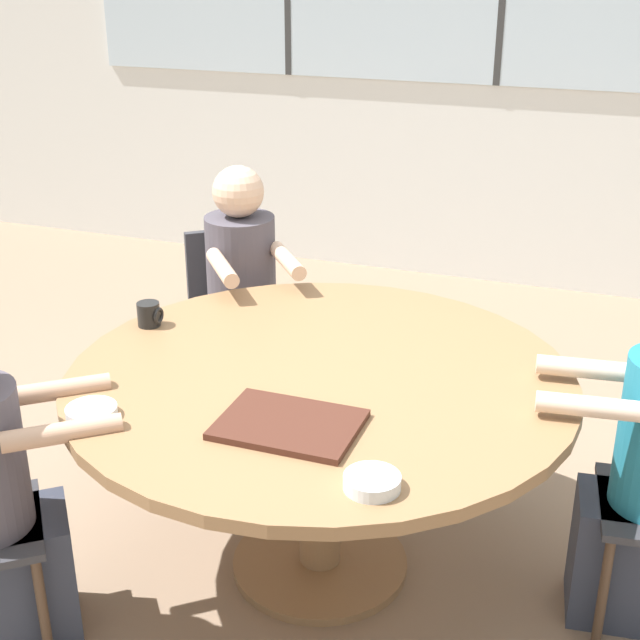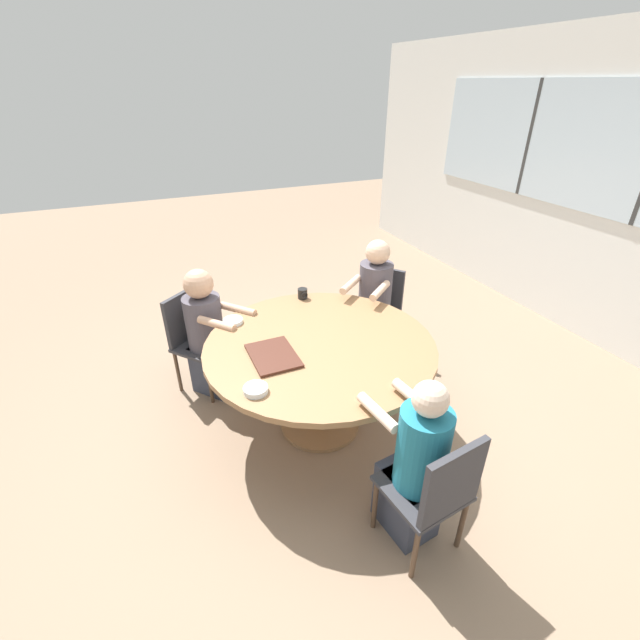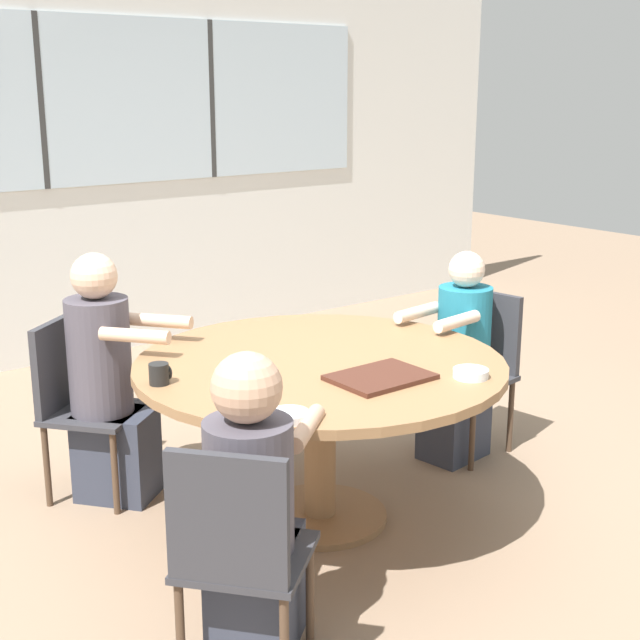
{
  "view_description": "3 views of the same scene",
  "coord_description": "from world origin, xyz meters",
  "px_view_note": "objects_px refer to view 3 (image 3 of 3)",
  "views": [
    {
      "loc": [
        0.86,
        -2.34,
        1.99
      ],
      "look_at": [
        0.0,
        0.0,
        0.92
      ],
      "focal_mm": 50.0,
      "sensor_mm": 36.0,
      "label": 1
    },
    {
      "loc": [
        2.28,
        -1.0,
        2.32
      ],
      "look_at": [
        0.0,
        0.0,
        0.92
      ],
      "focal_mm": 24.0,
      "sensor_mm": 36.0,
      "label": 2
    },
    {
      "loc": [
        -2.23,
        -2.87,
        1.89
      ],
      "look_at": [
        0.0,
        0.0,
        0.92
      ],
      "focal_mm": 50.0,
      "sensor_mm": 36.0,
      "label": 3
    }
  ],
  "objects_px": {
    "person_woman_green_shirt": "(459,365)",
    "coffee_mug": "(160,374)",
    "chair_for_man_teal_shirt": "(237,546)",
    "bowl_white_shallow": "(471,373)",
    "person_man_teal_shirt": "(253,520)",
    "chair_for_man_blue_shirt": "(76,394)",
    "bowl_cereal": "(289,416)",
    "person_man_blue_shirt": "(107,388)",
    "chair_for_woman_green_shirt": "(478,358)"
  },
  "relations": [
    {
      "from": "chair_for_man_teal_shirt",
      "to": "person_man_blue_shirt",
      "type": "relative_size",
      "value": 0.72
    },
    {
      "from": "chair_for_man_teal_shirt",
      "to": "bowl_white_shallow",
      "type": "relative_size",
      "value": 5.86
    },
    {
      "from": "chair_for_man_teal_shirt",
      "to": "coffee_mug",
      "type": "height_order",
      "value": "chair_for_man_teal_shirt"
    },
    {
      "from": "person_man_blue_shirt",
      "to": "bowl_cereal",
      "type": "height_order",
      "value": "person_man_blue_shirt"
    },
    {
      "from": "chair_for_man_blue_shirt",
      "to": "coffee_mug",
      "type": "distance_m",
      "value": 0.83
    },
    {
      "from": "person_woman_green_shirt",
      "to": "person_man_teal_shirt",
      "type": "relative_size",
      "value": 1.0
    },
    {
      "from": "chair_for_man_blue_shirt",
      "to": "person_woman_green_shirt",
      "type": "xyz_separation_m",
      "value": [
        1.73,
        -0.79,
        -0.0
      ]
    },
    {
      "from": "chair_for_woman_green_shirt",
      "to": "person_man_teal_shirt",
      "type": "relative_size",
      "value": 0.77
    },
    {
      "from": "person_woman_green_shirt",
      "to": "bowl_cereal",
      "type": "xyz_separation_m",
      "value": [
        -1.51,
        -0.61,
        0.26
      ]
    },
    {
      "from": "person_man_blue_shirt",
      "to": "chair_for_woman_green_shirt",
      "type": "bearing_deg",
      "value": 121.62
    },
    {
      "from": "chair_for_man_blue_shirt",
      "to": "chair_for_man_teal_shirt",
      "type": "bearing_deg",
      "value": 45.44
    },
    {
      "from": "chair_for_man_teal_shirt",
      "to": "person_woman_green_shirt",
      "type": "xyz_separation_m",
      "value": [
        1.91,
        0.87,
        -0.0
      ]
    },
    {
      "from": "chair_for_man_teal_shirt",
      "to": "coffee_mug",
      "type": "relative_size",
      "value": 9.86
    },
    {
      "from": "chair_for_woman_green_shirt",
      "to": "person_man_blue_shirt",
      "type": "height_order",
      "value": "person_man_blue_shirt"
    },
    {
      "from": "chair_for_man_blue_shirt",
      "to": "person_woman_green_shirt",
      "type": "relative_size",
      "value": 0.78
    },
    {
      "from": "chair_for_man_teal_shirt",
      "to": "person_man_teal_shirt",
      "type": "relative_size",
      "value": 0.77
    },
    {
      "from": "bowl_white_shallow",
      "to": "bowl_cereal",
      "type": "bearing_deg",
      "value": 175.21
    },
    {
      "from": "coffee_mug",
      "to": "bowl_cereal",
      "type": "height_order",
      "value": "coffee_mug"
    },
    {
      "from": "bowl_cereal",
      "to": "chair_for_woman_green_shirt",
      "type": "bearing_deg",
      "value": 20.48
    },
    {
      "from": "person_woman_green_shirt",
      "to": "bowl_cereal",
      "type": "relative_size",
      "value": 7.47
    },
    {
      "from": "chair_for_woman_green_shirt",
      "to": "chair_for_man_teal_shirt",
      "type": "bearing_deg",
      "value": 106.2
    },
    {
      "from": "coffee_mug",
      "to": "bowl_white_shallow",
      "type": "bearing_deg",
      "value": -34.22
    },
    {
      "from": "person_woman_green_shirt",
      "to": "person_man_blue_shirt",
      "type": "distance_m",
      "value": 1.76
    },
    {
      "from": "bowl_white_shallow",
      "to": "coffee_mug",
      "type": "bearing_deg",
      "value": 145.78
    },
    {
      "from": "chair_for_man_teal_shirt",
      "to": "person_woman_green_shirt",
      "type": "height_order",
      "value": "person_woman_green_shirt"
    },
    {
      "from": "chair_for_woman_green_shirt",
      "to": "chair_for_man_blue_shirt",
      "type": "bearing_deg",
      "value": 60.76
    },
    {
      "from": "chair_for_man_blue_shirt",
      "to": "bowl_white_shallow",
      "type": "bearing_deg",
      "value": 87.49
    },
    {
      "from": "person_man_teal_shirt",
      "to": "bowl_white_shallow",
      "type": "relative_size",
      "value": 7.59
    },
    {
      "from": "chair_for_woman_green_shirt",
      "to": "person_woman_green_shirt",
      "type": "relative_size",
      "value": 0.78
    },
    {
      "from": "chair_for_man_blue_shirt",
      "to": "bowl_cereal",
      "type": "xyz_separation_m",
      "value": [
        0.22,
        -1.4,
        0.26
      ]
    },
    {
      "from": "coffee_mug",
      "to": "chair_for_woman_green_shirt",
      "type": "bearing_deg",
      "value": -0.06
    },
    {
      "from": "person_man_teal_shirt",
      "to": "coffee_mug",
      "type": "relative_size",
      "value": 12.75
    },
    {
      "from": "person_woman_green_shirt",
      "to": "person_man_blue_shirt",
      "type": "height_order",
      "value": "person_man_blue_shirt"
    },
    {
      "from": "chair_for_man_teal_shirt",
      "to": "coffee_mug",
      "type": "distance_m",
      "value": 0.96
    },
    {
      "from": "person_man_teal_shirt",
      "to": "coffee_mug",
      "type": "distance_m",
      "value": 0.84
    },
    {
      "from": "chair_for_man_blue_shirt",
      "to": "person_man_blue_shirt",
      "type": "relative_size",
      "value": 0.72
    },
    {
      "from": "coffee_mug",
      "to": "person_man_blue_shirt",
      "type": "bearing_deg",
      "value": 84.68
    },
    {
      "from": "chair_for_man_blue_shirt",
      "to": "bowl_cereal",
      "type": "relative_size",
      "value": 5.79
    },
    {
      "from": "chair_for_woman_green_shirt",
      "to": "coffee_mug",
      "type": "height_order",
      "value": "chair_for_woman_green_shirt"
    },
    {
      "from": "chair_for_man_teal_shirt",
      "to": "person_woman_green_shirt",
      "type": "relative_size",
      "value": 0.78
    },
    {
      "from": "person_woman_green_shirt",
      "to": "person_man_teal_shirt",
      "type": "xyz_separation_m",
      "value": [
        -1.78,
        -0.76,
        0.01
      ]
    },
    {
      "from": "person_man_blue_shirt",
      "to": "bowl_cereal",
      "type": "bearing_deg",
      "value": 56.64
    },
    {
      "from": "person_woman_green_shirt",
      "to": "bowl_white_shallow",
      "type": "distance_m",
      "value": 0.98
    },
    {
      "from": "chair_for_man_teal_shirt",
      "to": "person_woman_green_shirt",
      "type": "bearing_deg",
      "value": 75.05
    },
    {
      "from": "person_woman_green_shirt",
      "to": "coffee_mug",
      "type": "bearing_deg",
      "value": 82.26
    },
    {
      "from": "person_woman_green_shirt",
      "to": "coffee_mug",
      "type": "height_order",
      "value": "person_woman_green_shirt"
    },
    {
      "from": "chair_for_man_blue_shirt",
      "to": "chair_for_man_teal_shirt",
      "type": "height_order",
      "value": "same"
    },
    {
      "from": "chair_for_woman_green_shirt",
      "to": "bowl_white_shallow",
      "type": "height_order",
      "value": "chair_for_woman_green_shirt"
    },
    {
      "from": "chair_for_man_blue_shirt",
      "to": "bowl_cereal",
      "type": "distance_m",
      "value": 1.44
    },
    {
      "from": "person_man_blue_shirt",
      "to": "coffee_mug",
      "type": "relative_size",
      "value": 13.67
    }
  ]
}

